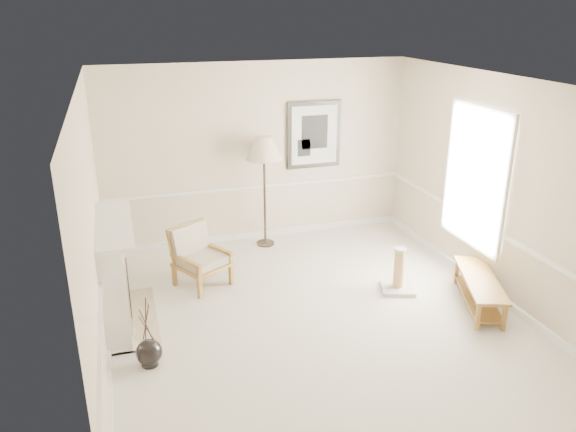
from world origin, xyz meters
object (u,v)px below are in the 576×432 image
at_px(floor_lamp, 264,151).
at_px(bench, 479,287).
at_px(scratching_post, 398,277).
at_px(floor_vase, 149,353).
at_px(armchair, 197,253).

relative_size(floor_lamp, bench, 1.27).
xyz_separation_m(floor_lamp, scratching_post, (1.33, -2.09, -1.37)).
distance_m(floor_vase, floor_lamp, 3.79).
relative_size(armchair, scratching_post, 1.44).
bearing_deg(scratching_post, armchair, 158.18).
bearing_deg(floor_vase, bench, 1.06).
bearing_deg(floor_vase, scratching_post, 12.53).
height_order(floor_vase, bench, floor_vase).
xyz_separation_m(armchair, floor_lamp, (1.26, 1.05, 1.12)).
height_order(floor_lamp, scratching_post, floor_lamp).
relative_size(armchair, bench, 0.64).
bearing_deg(armchair, floor_vase, -144.66).
bearing_deg(bench, armchair, 153.22).
bearing_deg(armchair, scratching_post, -52.05).
bearing_deg(scratching_post, bench, -39.95).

